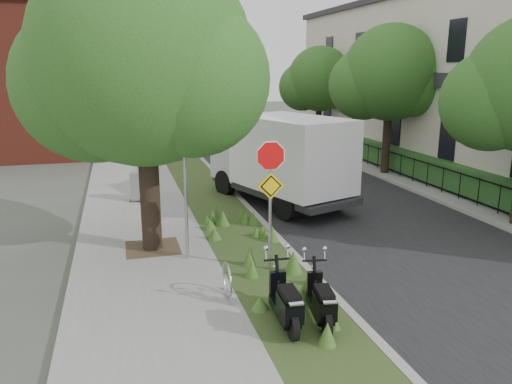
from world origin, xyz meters
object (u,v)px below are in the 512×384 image
(scooter_far, at_px, (287,308))
(box_truck, at_px, (281,156))
(sign_assembly, at_px, (271,179))
(utility_cabinet, at_px, (140,187))
(scooter_near, at_px, (322,306))

(scooter_far, bearing_deg, box_truck, 72.35)
(sign_assembly, relative_size, utility_cabinet, 3.10)
(scooter_far, height_order, utility_cabinet, utility_cabinet)
(sign_assembly, height_order, utility_cabinet, sign_assembly)
(box_truck, bearing_deg, sign_assembly, -110.69)
(sign_assembly, bearing_deg, scooter_near, -86.91)
(scooter_far, height_order, box_truck, box_truck)
(scooter_near, distance_m, scooter_far, 0.67)
(scooter_far, distance_m, utility_cabinet, 10.30)
(utility_cabinet, bearing_deg, scooter_far, -78.12)
(scooter_far, xyz_separation_m, box_truck, (2.74, 8.61, 1.25))
(scooter_near, height_order, scooter_far, scooter_far)
(scooter_near, xyz_separation_m, scooter_far, (-0.67, 0.06, 0.02))
(sign_assembly, height_order, scooter_far, sign_assembly)
(sign_assembly, distance_m, scooter_near, 3.34)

